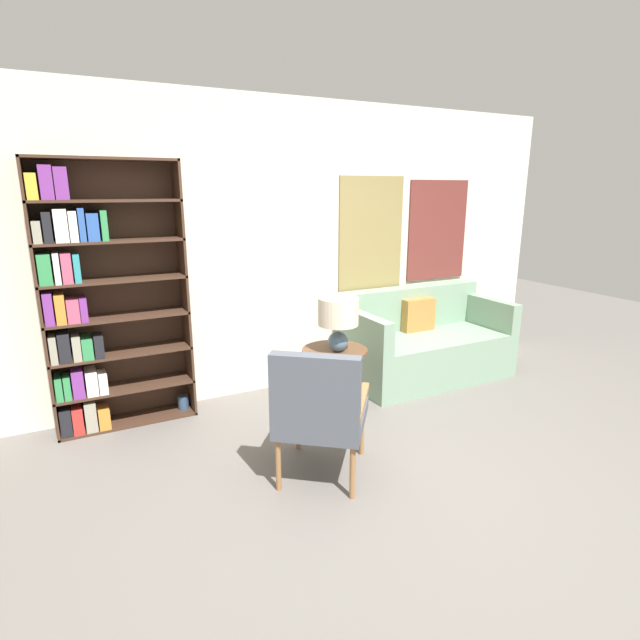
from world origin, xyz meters
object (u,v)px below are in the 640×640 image
at_px(couch, 424,344).
at_px(table_lamp, 338,316).
at_px(side_table, 335,356).
at_px(armchair, 319,407).
at_px(bookshelf, 95,303).

xyz_separation_m(couch, table_lamp, (-1.25, -0.40, 0.54)).
distance_m(side_table, table_lamp, 0.37).
xyz_separation_m(couch, side_table, (-1.25, -0.35, 0.18)).
relative_size(couch, table_lamp, 3.63).
bearing_deg(armchair, bookshelf, 127.92).
distance_m(couch, side_table, 1.31).
height_order(side_table, table_lamp, table_lamp).
bearing_deg(couch, side_table, -164.49).
bearing_deg(bookshelf, couch, -4.99).
bearing_deg(armchair, couch, 33.95).
bearing_deg(couch, bookshelf, 175.01).
relative_size(armchair, table_lamp, 2.03).
height_order(bookshelf, couch, bookshelf).
bearing_deg(table_lamp, side_table, 88.83).
bearing_deg(couch, table_lamp, -162.11).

